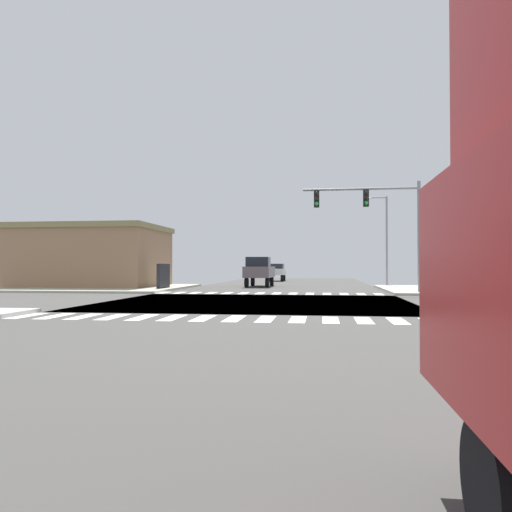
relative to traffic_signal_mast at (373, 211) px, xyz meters
name	(u,v)px	position (x,y,z in m)	size (l,w,h in m)	color
ground	(257,303)	(-5.98, -7.51, -4.93)	(90.00, 90.00, 0.05)	#444240
sidewalk_corner_ne	(475,290)	(7.02, 4.49, -4.84)	(12.00, 12.00, 0.14)	#B2ADA3
sidewalk_corner_nw	(101,288)	(-18.98, 4.49, -4.84)	(12.00, 12.00, 0.14)	#B3B49D
crosswalk_near	(219,318)	(-6.23, -14.81, -4.90)	(13.50, 2.00, 0.01)	silver
crosswalk_far	(268,293)	(-6.23, -0.21, -4.90)	(13.50, 2.00, 0.01)	silver
traffic_signal_mast	(373,211)	(0.00, 0.00, 0.00)	(6.87, 0.55, 6.63)	gray
street_lamp	(383,232)	(1.81, 10.58, -0.54)	(1.78, 0.32, 7.19)	gray
bank_building	(64,257)	(-22.69, 6.02, -2.54)	(16.56, 8.26, 4.71)	#967053
pickup_farside_1	(259,270)	(-7.98, 9.46, -3.61)	(2.00, 5.10, 2.35)	black
sedan_trailing_4	(276,271)	(-7.98, 24.38, -3.79)	(1.80, 4.30, 1.88)	black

